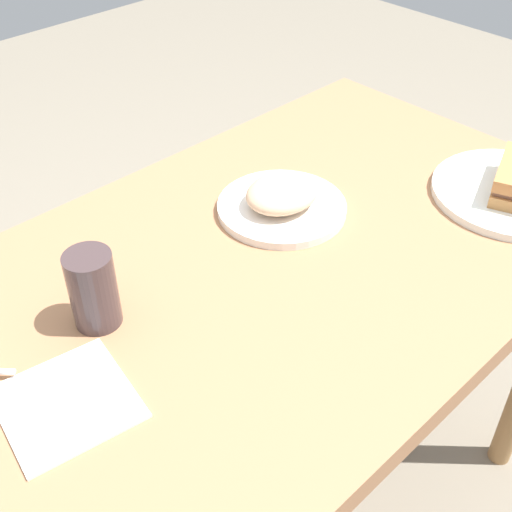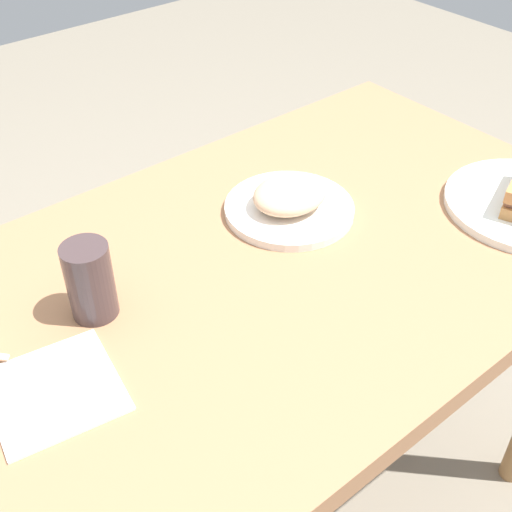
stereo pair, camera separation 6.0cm
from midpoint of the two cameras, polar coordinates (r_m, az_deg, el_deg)
dining_table at (r=1.04m, az=0.72°, el=-4.96°), size 1.26×0.68×0.74m
side_plate at (r=1.10m, az=4.41°, el=4.01°), size 0.21×0.21×0.01m
side_food_pile at (r=1.09m, az=4.48°, el=5.26°), size 0.13×0.11×0.04m
napkin at (r=0.85m, az=-14.87°, el=-11.11°), size 0.17×0.17×0.00m
drinking_glass at (r=0.90m, az=-12.19°, el=-2.15°), size 0.06×0.06×0.11m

